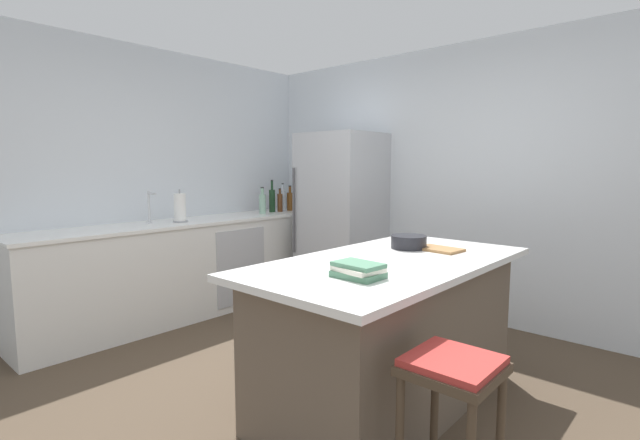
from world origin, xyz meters
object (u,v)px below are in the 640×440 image
object	(u,v)px
whiskey_bottle	(290,201)
soda_bottle	(283,200)
refrigerator	(341,218)
mixing_bowl	(409,242)
syrup_bottle	(280,202)
sink_faucet	(150,207)
hot_sauce_bottle	(263,205)
gin_bottle	(262,203)
wine_bottle	(272,200)
bar_stool	(452,388)
paper_towel_roll	(180,208)
cookbook_stack	(358,270)
olive_oil_bottle	(300,200)
cutting_board	(439,249)
kitchen_island	(389,331)

from	to	relation	value
whiskey_bottle	soda_bottle	distance (m)	0.09
refrigerator	whiskey_bottle	xyz separation A→B (m)	(-0.84, 0.05, 0.14)
mixing_bowl	syrup_bottle	bearing A→B (deg)	157.29
sink_faucet	soda_bottle	size ratio (longest dim) A/B	0.91
sink_faucet	mixing_bowl	world-z (taller)	sink_faucet
whiskey_bottle	hot_sauce_bottle	xyz separation A→B (m)	(-0.07, -0.37, -0.03)
whiskey_bottle	syrup_bottle	bearing A→B (deg)	-83.72
hot_sauce_bottle	gin_bottle	distance (m)	0.16
wine_bottle	bar_stool	bearing A→B (deg)	-30.79
refrigerator	paper_towel_roll	size ratio (longest dim) A/B	5.79
whiskey_bottle	wine_bottle	bearing A→B (deg)	-93.90
wine_bottle	cookbook_stack	size ratio (longest dim) A/B	1.48
bar_stool	syrup_bottle	distance (m)	3.71
mixing_bowl	olive_oil_bottle	bearing A→B (deg)	151.03
sink_faucet	soda_bottle	world-z (taller)	soda_bottle
sink_faucet	wine_bottle	xyz separation A→B (m)	(0.04, 1.48, -0.02)
refrigerator	olive_oil_bottle	size ratio (longest dim) A/B	5.53
sink_faucet	whiskey_bottle	xyz separation A→B (m)	(0.06, 1.76, -0.04)
sink_faucet	paper_towel_roll	size ratio (longest dim) A/B	0.96
olive_oil_bottle	hot_sauce_bottle	xyz separation A→B (m)	(-0.14, -0.47, -0.05)
whiskey_bottle	syrup_bottle	size ratio (longest dim) A/B	1.09
sink_faucet	wine_bottle	size ratio (longest dim) A/B	0.81
wine_bottle	gin_bottle	world-z (taller)	wine_bottle
sink_faucet	cutting_board	xyz separation A→B (m)	(2.57, 0.67, -0.18)
gin_bottle	cutting_board	world-z (taller)	gin_bottle
paper_towel_roll	syrup_bottle	distance (m)	1.32
hot_sauce_bottle	cookbook_stack	world-z (taller)	hot_sauce_bottle
whiskey_bottle	bar_stool	bearing A→B (deg)	-34.47
kitchen_island	refrigerator	distance (m)	2.24
bar_stool	syrup_bottle	xyz separation A→B (m)	(-3.11, 1.96, 0.49)
gin_bottle	hot_sauce_bottle	bearing A→B (deg)	136.68
refrigerator	cutting_board	distance (m)	1.97
sink_faucet	paper_towel_roll	world-z (taller)	paper_towel_roll
paper_towel_roll	cookbook_stack	xyz separation A→B (m)	(2.52, -0.53, -0.12)
sink_faucet	hot_sauce_bottle	bearing A→B (deg)	90.37
cutting_board	olive_oil_bottle	bearing A→B (deg)	154.21
refrigerator	paper_towel_roll	distance (m)	1.66
bar_stool	olive_oil_bottle	bearing A→B (deg)	143.69
paper_towel_roll	cutting_board	bearing A→B (deg)	9.65
paper_towel_roll	wine_bottle	xyz separation A→B (m)	(-0.06, 1.23, 0.01)
cutting_board	sink_faucet	bearing A→B (deg)	-165.32
olive_oil_bottle	cutting_board	size ratio (longest dim) A/B	1.08
refrigerator	wine_bottle	distance (m)	0.90
sink_faucet	whiskey_bottle	size ratio (longest dim) A/B	1.00
gin_bottle	cutting_board	distance (m)	2.55
soda_bottle	wine_bottle	distance (m)	0.19
kitchen_island	bar_stool	xyz separation A→B (m)	(0.70, -0.60, 0.10)
kitchen_island	syrup_bottle	world-z (taller)	syrup_bottle
soda_bottle	hot_sauce_bottle	distance (m)	0.29
syrup_bottle	cookbook_stack	xyz separation A→B (m)	(2.54, -1.85, -0.10)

